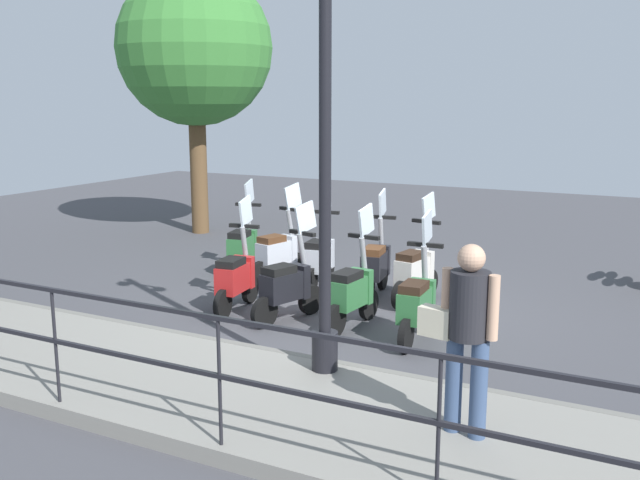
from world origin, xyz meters
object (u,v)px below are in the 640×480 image
(scooter_near_0, at_px, (417,303))
(scooter_far_3, at_px, (278,252))
(tree_large, at_px, (195,49))
(scooter_far_1, at_px, (376,264))
(scooter_near_2, at_px, (287,285))
(scooter_near_3, at_px, (236,276))
(scooter_far_0, at_px, (416,270))
(scooter_far_2, at_px, (320,257))
(scooter_far_4, at_px, (243,246))
(lamp_post_near, at_px, (325,168))
(pedestrian_with_bag, at_px, (466,325))
(scooter_near_1, at_px, (352,291))

(scooter_near_0, xyz_separation_m, scooter_far_3, (1.68, 2.89, 0.00))
(tree_large, height_order, scooter_near_0, tree_large)
(scooter_far_1, bearing_deg, scooter_near_2, 152.41)
(scooter_near_3, distance_m, scooter_far_3, 1.63)
(tree_large, xyz_separation_m, scooter_far_0, (-2.98, -5.96, -3.36))
(scooter_near_0, xyz_separation_m, scooter_near_2, (0.00, 1.77, 0.00))
(scooter_far_2, bearing_deg, scooter_near_2, -175.84)
(scooter_far_3, distance_m, scooter_far_4, 0.74)
(scooter_far_2, bearing_deg, tree_large, 47.83)
(tree_large, relative_size, scooter_far_4, 3.55)
(scooter_near_3, bearing_deg, scooter_near_2, -101.99)
(tree_large, bearing_deg, lamp_post_near, -135.09)
(lamp_post_near, relative_size, scooter_far_2, 2.99)
(tree_large, relative_size, scooter_near_3, 3.55)
(scooter_near_3, bearing_deg, tree_large, 34.00)
(pedestrian_with_bag, xyz_separation_m, scooter_near_1, (2.48, 2.14, -0.60))
(scooter_far_1, distance_m, scooter_far_2, 0.94)
(lamp_post_near, distance_m, scooter_far_1, 3.76)
(lamp_post_near, xyz_separation_m, scooter_near_3, (1.70, 2.21, -1.72))
(pedestrian_with_bag, height_order, scooter_far_2, pedestrian_with_bag)
(scooter_near_1, bearing_deg, scooter_near_0, -92.76)
(scooter_near_1, distance_m, scooter_far_0, 1.46)
(scooter_near_2, xyz_separation_m, scooter_far_4, (1.78, 1.86, 0.00))
(scooter_near_1, height_order, scooter_far_2, same)
(scooter_near_2, height_order, scooter_far_2, same)
(scooter_far_4, bearing_deg, scooter_near_2, -146.16)
(lamp_post_near, relative_size, scooter_near_1, 2.99)
(scooter_far_2, bearing_deg, pedestrian_with_bag, -148.70)
(pedestrian_with_bag, bearing_deg, scooter_near_0, 37.72)
(scooter_near_1, height_order, scooter_far_1, same)
(pedestrian_with_bag, height_order, scooter_near_0, pedestrian_with_bag)
(scooter_far_4, bearing_deg, scooter_far_2, -107.22)
(scooter_far_2, bearing_deg, scooter_far_4, 76.24)
(pedestrian_with_bag, distance_m, scooter_near_0, 2.72)
(scooter_far_0, distance_m, scooter_far_2, 1.57)
(lamp_post_near, bearing_deg, pedestrian_with_bag, -113.89)
(pedestrian_with_bag, distance_m, tree_large, 10.74)
(scooter_near_0, relative_size, scooter_far_2, 1.00)
(scooter_far_3, bearing_deg, scooter_far_1, -77.21)
(scooter_near_0, relative_size, scooter_near_2, 1.00)
(scooter_far_2, bearing_deg, scooter_near_3, 155.07)
(scooter_near_2, distance_m, scooter_near_3, 0.84)
(lamp_post_near, height_order, scooter_near_2, lamp_post_near)
(tree_large, xyz_separation_m, scooter_near_0, (-4.54, -6.54, -3.36))
(scooter_near_3, distance_m, scooter_far_0, 2.51)
(pedestrian_with_bag, relative_size, scooter_far_2, 1.03)
(scooter_near_3, bearing_deg, scooter_far_1, -49.28)
(scooter_far_4, bearing_deg, scooter_far_1, -106.11)
(scooter_far_1, height_order, scooter_far_2, same)
(scooter_far_3, bearing_deg, scooter_near_3, -155.46)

